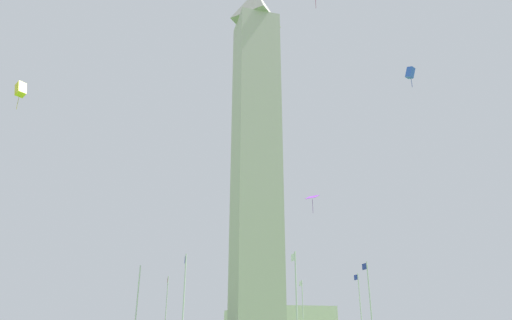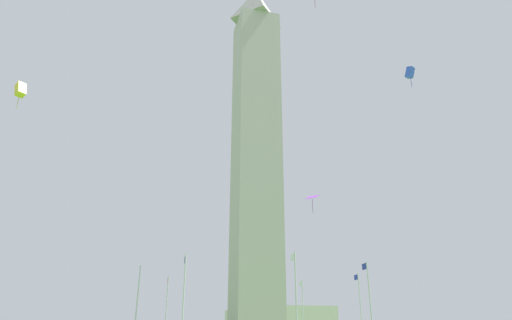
{
  "view_description": "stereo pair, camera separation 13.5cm",
  "coord_description": "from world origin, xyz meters",
  "px_view_note": "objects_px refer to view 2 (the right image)",
  "views": [
    {
      "loc": [
        -52.18,
        14.5,
        1.78
      ],
      "look_at": [
        0.0,
        0.0,
        22.71
      ],
      "focal_mm": 31.06,
      "sensor_mm": 36.0,
      "label": 1
    },
    {
      "loc": [
        -52.21,
        14.37,
        1.78
      ],
      "look_at": [
        0.0,
        0.0,
        22.71
      ],
      "focal_mm": 31.06,
      "sensor_mm": 36.0,
      "label": 2
    }
  ],
  "objects_px": {
    "flagpole_n": "(231,309)",
    "flagpole_s": "(296,296)",
    "flagpole_e": "(137,302)",
    "kite_yellow_box": "(20,90)",
    "flagpole_se": "(184,297)",
    "flagpole_nw": "(303,309)",
    "obelisk_monument": "(256,141)",
    "kite_purple_diamond": "(312,197)",
    "flagpole_sw": "(370,300)",
    "flagpole_w": "(360,305)",
    "kite_blue_box": "(410,73)",
    "flagpole_ne": "(166,307)"
  },
  "relations": [
    {
      "from": "flagpole_w",
      "to": "flagpole_ne",
      "type": "bearing_deg",
      "value": 67.5
    },
    {
      "from": "kite_blue_box",
      "to": "flagpole_nw",
      "type": "bearing_deg",
      "value": -0.25
    },
    {
      "from": "flagpole_w",
      "to": "kite_blue_box",
      "type": "xyz_separation_m",
      "value": [
        -21.19,
        4.08,
        20.03
      ]
    },
    {
      "from": "flagpole_e",
      "to": "kite_purple_diamond",
      "type": "xyz_separation_m",
      "value": [
        -7.22,
        -18.14,
        11.24
      ]
    },
    {
      "from": "flagpole_w",
      "to": "flagpole_nw",
      "type": "xyz_separation_m",
      "value": [
        9.52,
        3.94,
        0.0
      ]
    },
    {
      "from": "kite_blue_box",
      "to": "flagpole_ne",
      "type": "bearing_deg",
      "value": 31.62
    },
    {
      "from": "flagpole_e",
      "to": "kite_yellow_box",
      "type": "relative_size",
      "value": 3.08
    },
    {
      "from": "kite_purple_diamond",
      "to": "kite_blue_box",
      "type": "bearing_deg",
      "value": -161.34
    },
    {
      "from": "flagpole_se",
      "to": "flagpole_nw",
      "type": "bearing_deg",
      "value": -45.0
    },
    {
      "from": "flagpole_se",
      "to": "kite_blue_box",
      "type": "bearing_deg",
      "value": -121.67
    },
    {
      "from": "kite_yellow_box",
      "to": "flagpole_s",
      "type": "bearing_deg",
      "value": -93.7
    },
    {
      "from": "kite_purple_diamond",
      "to": "kite_yellow_box",
      "type": "bearing_deg",
      "value": 98.5
    },
    {
      "from": "flagpole_ne",
      "to": "flagpole_se",
      "type": "relative_size",
      "value": 1.0
    },
    {
      "from": "flagpole_se",
      "to": "flagpole_w",
      "type": "height_order",
      "value": "same"
    },
    {
      "from": "kite_purple_diamond",
      "to": "kite_yellow_box",
      "type": "xyz_separation_m",
      "value": [
        -4.58,
        30.62,
        6.73
      ]
    },
    {
      "from": "flagpole_s",
      "to": "kite_purple_diamond",
      "type": "bearing_deg",
      "value": -36.76
    },
    {
      "from": "flagpole_nw",
      "to": "kite_purple_diamond",
      "type": "xyz_separation_m",
      "value": [
        -16.74,
        4.85,
        11.24
      ]
    },
    {
      "from": "flagpole_n",
      "to": "kite_purple_diamond",
      "type": "height_order",
      "value": "kite_purple_diamond"
    },
    {
      "from": "flagpole_s",
      "to": "flagpole_ne",
      "type": "bearing_deg",
      "value": 22.5
    },
    {
      "from": "flagpole_nw",
      "to": "kite_purple_diamond",
      "type": "height_order",
      "value": "kite_purple_diamond"
    },
    {
      "from": "obelisk_monument",
      "to": "flagpole_ne",
      "type": "relative_size",
      "value": 5.89
    },
    {
      "from": "flagpole_se",
      "to": "obelisk_monument",
      "type": "bearing_deg",
      "value": -45.17
    },
    {
      "from": "obelisk_monument",
      "to": "flagpole_n",
      "type": "height_order",
      "value": "obelisk_monument"
    },
    {
      "from": "kite_purple_diamond",
      "to": "flagpole_sw",
      "type": "bearing_deg",
      "value": -115.44
    },
    {
      "from": "kite_blue_box",
      "to": "flagpole_e",
      "type": "bearing_deg",
      "value": 47.17
    },
    {
      "from": "flagpole_e",
      "to": "flagpole_w",
      "type": "bearing_deg",
      "value": -90.0
    },
    {
      "from": "flagpole_se",
      "to": "kite_yellow_box",
      "type": "relative_size",
      "value": 3.08
    },
    {
      "from": "flagpole_ne",
      "to": "flagpole_nw",
      "type": "bearing_deg",
      "value": -90.0
    },
    {
      "from": "flagpole_n",
      "to": "flagpole_s",
      "type": "distance_m",
      "value": 26.93
    },
    {
      "from": "obelisk_monument",
      "to": "flagpole_sw",
      "type": "xyz_separation_m",
      "value": [
        -9.47,
        -9.52,
        -20.69
      ]
    },
    {
      "from": "flagpole_e",
      "to": "flagpole_s",
      "type": "xyz_separation_m",
      "value": [
        -13.47,
        -13.47,
        0.0
      ]
    },
    {
      "from": "flagpole_sw",
      "to": "kite_blue_box",
      "type": "distance_m",
      "value": 23.18
    },
    {
      "from": "kite_blue_box",
      "to": "kite_yellow_box",
      "type": "xyz_separation_m",
      "value": [
        9.4,
        35.34,
        -2.05
      ]
    },
    {
      "from": "flagpole_se",
      "to": "flagpole_w",
      "type": "xyz_separation_m",
      "value": [
        9.52,
        -22.99,
        0.0
      ]
    },
    {
      "from": "flagpole_ne",
      "to": "flagpole_w",
      "type": "height_order",
      "value": "same"
    },
    {
      "from": "flagpole_n",
      "to": "kite_purple_diamond",
      "type": "relative_size",
      "value": 3.96
    },
    {
      "from": "flagpole_e",
      "to": "kite_yellow_box",
      "type": "bearing_deg",
      "value": 133.37
    },
    {
      "from": "flagpole_e",
      "to": "flagpole_s",
      "type": "distance_m",
      "value": 19.05
    },
    {
      "from": "flagpole_ne",
      "to": "kite_purple_diamond",
      "type": "bearing_deg",
      "value": -139.7
    },
    {
      "from": "flagpole_se",
      "to": "kite_purple_diamond",
      "type": "height_order",
      "value": "kite_purple_diamond"
    },
    {
      "from": "flagpole_n",
      "to": "flagpole_e",
      "type": "xyz_separation_m",
      "value": [
        -13.47,
        13.47,
        0.0
      ]
    },
    {
      "from": "kite_blue_box",
      "to": "kite_yellow_box",
      "type": "relative_size",
      "value": 0.77
    },
    {
      "from": "flagpole_s",
      "to": "kite_purple_diamond",
      "type": "xyz_separation_m",
      "value": [
        6.25,
        -4.67,
        11.24
      ]
    },
    {
      "from": "flagpole_ne",
      "to": "flagpole_w",
      "type": "bearing_deg",
      "value": -112.5
    },
    {
      "from": "flagpole_se",
      "to": "kite_blue_box",
      "type": "xyz_separation_m",
      "value": [
        -11.67,
        -18.91,
        20.03
      ]
    },
    {
      "from": "kite_blue_box",
      "to": "kite_purple_diamond",
      "type": "bearing_deg",
      "value": 18.66
    },
    {
      "from": "obelisk_monument",
      "to": "kite_purple_diamond",
      "type": "relative_size",
      "value": 23.36
    },
    {
      "from": "obelisk_monument",
      "to": "flagpole_s",
      "type": "height_order",
      "value": "obelisk_monument"
    },
    {
      "from": "flagpole_e",
      "to": "flagpole_sw",
      "type": "distance_m",
      "value": 24.88
    },
    {
      "from": "kite_blue_box",
      "to": "kite_yellow_box",
      "type": "height_order",
      "value": "kite_blue_box"
    }
  ]
}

